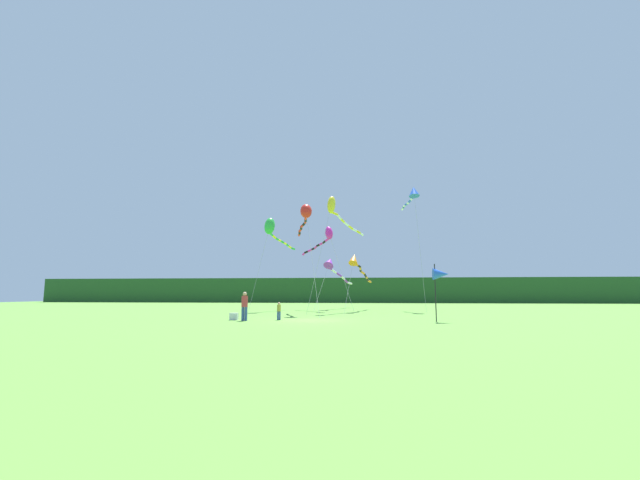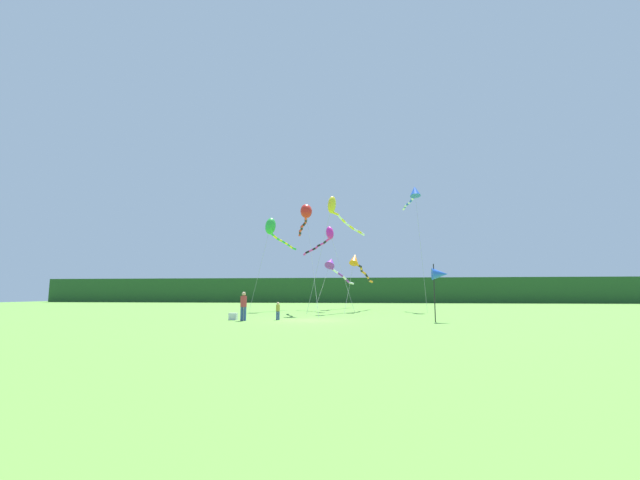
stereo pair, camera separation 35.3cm
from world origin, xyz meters
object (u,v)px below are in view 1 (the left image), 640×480
(person_adult, at_px, (245,305))
(kite_purple, at_px, (332,265))
(cooler_box, at_px, (234,317))
(kite_blue, at_px, (413,193))
(kite_red, at_px, (306,214))
(kite_magenta, at_px, (326,237))
(banner_flag_pole, at_px, (441,275))
(kite_green, at_px, (271,228))
(kite_orange, at_px, (357,263))
(kite_yellow, at_px, (335,210))
(person_child, at_px, (279,310))

(person_adult, xyz_separation_m, kite_purple, (3.90, 17.43, 3.52))
(kite_purple, bearing_deg, cooler_box, -105.59)
(kite_blue, relative_size, kite_red, 1.35)
(cooler_box, height_order, kite_magenta, kite_magenta)
(banner_flag_pole, relative_size, kite_blue, 0.28)
(kite_blue, distance_m, kite_green, 13.94)
(kite_green, distance_m, kite_orange, 8.61)
(kite_blue, relative_size, kite_orange, 1.18)
(kite_green, distance_m, kite_yellow, 6.57)
(cooler_box, bearing_deg, person_child, 9.70)
(banner_flag_pole, distance_m, kite_yellow, 13.95)
(kite_orange, bearing_deg, kite_red, -127.07)
(banner_flag_pole, relative_size, kite_magenta, 0.42)
(person_child, xyz_separation_m, kite_green, (-3.31, 11.95, 7.05))
(person_child, bearing_deg, kite_red, 84.26)
(kite_purple, bearing_deg, kite_magenta, -95.57)
(person_adult, height_order, person_child, person_adult)
(cooler_box, relative_size, kite_purple, 0.05)
(kite_magenta, bearing_deg, person_adult, -104.16)
(banner_flag_pole, bearing_deg, kite_green, 136.42)
(kite_yellow, bearing_deg, banner_flag_pole, -56.72)
(kite_green, relative_size, kite_red, 0.99)
(person_child, relative_size, kite_orange, 0.11)
(person_child, height_order, banner_flag_pole, banner_flag_pole)
(kite_yellow, bearing_deg, person_child, -105.89)
(banner_flag_pole, bearing_deg, cooler_box, -179.93)
(cooler_box, xyz_separation_m, banner_flag_pole, (12.41, 0.02, 2.50))
(banner_flag_pole, distance_m, kite_orange, 13.48)
(person_adult, height_order, cooler_box, person_adult)
(kite_orange, bearing_deg, person_child, -111.17)
(banner_flag_pole, distance_m, kite_blue, 16.59)
(kite_purple, xyz_separation_m, kite_magenta, (-0.31, -3.21, 2.49))
(banner_flag_pole, xyz_separation_m, kite_magenta, (-8.01, 13.66, 4.25))
(kite_green, height_order, kite_red, kite_red)
(person_child, relative_size, kite_green, 0.12)
(person_child, distance_m, kite_magenta, 14.76)
(kite_yellow, xyz_separation_m, kite_red, (-2.18, -3.31, -0.96))
(person_child, distance_m, kite_green, 14.27)
(kite_red, bearing_deg, person_adult, -108.34)
(kite_magenta, bearing_deg, kite_orange, -23.68)
(person_adult, distance_m, kite_red, 10.70)
(kite_magenta, relative_size, kite_red, 0.91)
(kite_blue, xyz_separation_m, kite_magenta, (-8.35, -0.63, -4.17))
(kite_purple, xyz_separation_m, kite_green, (-5.33, -4.47, 3.19))
(kite_yellow, distance_m, kite_red, 4.07)
(person_adult, bearing_deg, kite_red, 71.66)
(banner_flag_pole, bearing_deg, kite_blue, 88.63)
(kite_red, bearing_deg, banner_flag_pole, -38.36)
(kite_green, bearing_deg, kite_magenta, 14.13)
(kite_purple, height_order, kite_green, kite_green)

